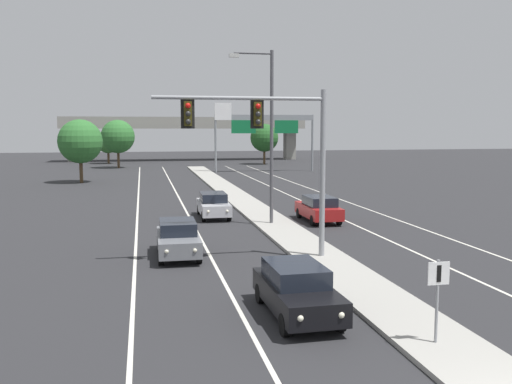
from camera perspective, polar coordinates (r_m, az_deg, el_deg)
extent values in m
cube|color=#9E9B93|center=(27.96, 4.43, -5.09)|extent=(2.40, 110.00, 0.15)
cube|color=silver|center=(33.93, -6.54, -3.17)|extent=(0.14, 100.00, 0.01)
cube|color=silver|center=(35.97, 8.56, -2.64)|extent=(0.14, 100.00, 0.01)
cube|color=silver|center=(33.81, -12.13, -3.31)|extent=(0.14, 100.00, 0.01)
cube|color=silver|center=(37.22, 13.34, -2.44)|extent=(0.14, 100.00, 0.01)
cylinder|color=gray|center=(24.18, 6.85, 1.86)|extent=(0.24, 0.24, 7.20)
cylinder|color=gray|center=(23.24, -1.64, 9.61)|extent=(7.22, 0.16, 0.16)
cube|color=black|center=(23.39, 0.11, 8.00)|extent=(0.56, 0.06, 1.20)
cube|color=#38330F|center=(23.35, 0.13, 8.00)|extent=(0.32, 0.32, 1.00)
sphere|color=red|center=(23.20, 0.21, 8.80)|extent=(0.22, 0.22, 0.22)
sphere|color=#282828|center=(23.19, 0.21, 8.01)|extent=(0.22, 0.22, 0.22)
sphere|color=#282828|center=(23.18, 0.21, 7.22)|extent=(0.22, 0.22, 0.22)
cube|color=black|center=(22.98, -7.03, 7.98)|extent=(0.56, 0.06, 1.20)
cube|color=#38330F|center=(22.94, -7.02, 7.98)|extent=(0.32, 0.32, 1.00)
sphere|color=red|center=(22.78, -7.00, 8.79)|extent=(0.22, 0.22, 0.22)
sphere|color=#282828|center=(22.77, -6.99, 7.99)|extent=(0.22, 0.22, 0.22)
sphere|color=#282828|center=(22.77, -6.98, 7.18)|extent=(0.22, 0.22, 0.22)
cube|color=white|center=(23.09, -3.41, 8.25)|extent=(0.70, 0.04, 0.70)
cylinder|color=gray|center=(15.40, 18.09, -10.63)|extent=(0.08, 0.08, 2.20)
cube|color=white|center=(15.17, 18.25, -7.95)|extent=(0.60, 0.03, 0.60)
cube|color=black|center=(15.15, 18.28, -7.97)|extent=(0.12, 0.01, 0.44)
cylinder|color=#4C4C51|center=(32.44, 1.62, 5.57)|extent=(0.20, 0.20, 10.00)
cylinder|color=#4C4C51|center=(32.48, -0.30, 14.06)|extent=(2.20, 0.12, 0.12)
cube|color=#B7B7B2|center=(32.26, -2.28, 13.84)|extent=(0.56, 0.28, 0.20)
cube|color=black|center=(17.24, 4.24, -10.47)|extent=(1.89, 4.44, 0.70)
cube|color=black|center=(17.27, 4.04, -8.26)|extent=(1.63, 2.41, 0.56)
sphere|color=#EAE5C6|center=(15.45, 8.75, -12.38)|extent=(0.18, 0.18, 0.18)
sphere|color=#EAE5C6|center=(15.08, 4.57, -12.80)|extent=(0.18, 0.18, 0.18)
cylinder|color=black|center=(16.25, 8.58, -12.90)|extent=(0.23, 0.64, 0.64)
cylinder|color=black|center=(15.77, 3.00, -13.45)|extent=(0.23, 0.64, 0.64)
cylinder|color=black|center=(18.94, 5.23, -10.01)|extent=(0.23, 0.64, 0.64)
cylinder|color=black|center=(18.53, 0.44, -10.37)|extent=(0.23, 0.64, 0.64)
cube|color=slate|center=(25.17, -8.01, -5.06)|extent=(1.85, 4.42, 0.70)
cube|color=black|center=(25.27, -8.06, -3.56)|extent=(1.61, 2.39, 0.56)
sphere|color=#EAE5C6|center=(23.07, -6.29, -5.98)|extent=(0.18, 0.18, 0.18)
sphere|color=#EAE5C6|center=(23.01, -9.16, -6.06)|extent=(0.18, 0.18, 0.18)
cylinder|color=black|center=(23.84, -5.87, -6.55)|extent=(0.23, 0.64, 0.64)
cylinder|color=black|center=(23.76, -9.74, -6.66)|extent=(0.23, 0.64, 0.64)
cylinder|color=black|center=(26.76, -6.45, -5.11)|extent=(0.23, 0.64, 0.64)
cylinder|color=black|center=(26.69, -9.89, -5.20)|extent=(0.23, 0.64, 0.64)
cube|color=#B7B7BC|center=(35.75, -4.38, -1.56)|extent=(1.85, 4.42, 0.70)
cube|color=black|center=(35.89, -4.43, -0.52)|extent=(1.61, 2.39, 0.56)
sphere|color=#EAE5C6|center=(33.68, -2.98, -1.97)|extent=(0.18, 0.18, 0.18)
sphere|color=#EAE5C6|center=(33.54, -4.93, -2.02)|extent=(0.18, 0.18, 0.18)
cylinder|color=black|center=(34.43, -2.77, -2.46)|extent=(0.23, 0.64, 0.64)
cylinder|color=black|center=(34.25, -5.42, -2.53)|extent=(0.23, 0.64, 0.64)
cylinder|color=black|center=(37.37, -3.42, -1.75)|extent=(0.23, 0.64, 0.64)
cylinder|color=black|center=(37.20, -5.87, -1.81)|extent=(0.23, 0.64, 0.64)
cube|color=maroon|center=(34.37, 6.42, -1.91)|extent=(1.82, 4.41, 0.70)
cube|color=black|center=(34.08, 6.55, -0.92)|extent=(1.59, 2.38, 0.56)
sphere|color=#EAE5C6|center=(36.27, 4.50, -1.37)|extent=(0.18, 0.18, 0.18)
sphere|color=#EAE5C6|center=(36.60, 6.24, -1.32)|extent=(0.18, 0.18, 0.18)
cylinder|color=black|center=(35.62, 4.45, -2.17)|extent=(0.22, 0.64, 0.64)
cylinder|color=black|center=(36.08, 6.90, -2.08)|extent=(0.22, 0.64, 0.64)
cylinder|color=black|center=(32.78, 5.88, -2.94)|extent=(0.22, 0.64, 0.64)
cylinder|color=black|center=(33.28, 8.51, -2.84)|extent=(0.22, 0.64, 0.64)
cylinder|color=gray|center=(71.92, -4.17, 4.98)|extent=(0.28, 0.28, 7.50)
cylinder|color=gray|center=(74.72, 5.80, 5.03)|extent=(0.28, 0.28, 7.50)
cube|color=gray|center=(73.03, 0.92, 7.65)|extent=(13.00, 0.36, 0.70)
cube|color=#0F6033|center=(72.26, -1.28, 6.71)|extent=(3.20, 0.08, 1.70)
cube|color=#0F6033|center=(73.49, 3.14, 6.70)|extent=(3.20, 0.08, 1.70)
cube|color=gray|center=(100.02, -7.28, 6.79)|extent=(42.40, 6.40, 1.10)
cube|color=gray|center=(97.04, -7.15, 7.39)|extent=(42.40, 0.36, 0.90)
cube|color=gray|center=(100.45, -18.27, 4.59)|extent=(1.80, 2.40, 5.65)
cube|color=gray|center=(103.30, 3.47, 4.95)|extent=(1.80, 2.40, 5.65)
cylinder|color=#4C3823|center=(61.13, -17.51, 2.08)|extent=(0.36, 0.36, 2.51)
sphere|color=#2D6B2D|center=(60.98, -17.61, 4.98)|extent=(4.59, 4.59, 4.59)
cylinder|color=#4C3823|center=(93.12, -14.91, 3.47)|extent=(0.36, 0.36, 2.07)
sphere|color=#387533|center=(93.03, -14.95, 5.03)|extent=(3.78, 3.78, 3.78)
cylinder|color=#4C3823|center=(88.39, 0.86, 3.65)|extent=(0.36, 0.36, 2.43)
sphere|color=#235623|center=(88.29, 0.86, 5.59)|extent=(4.44, 4.44, 4.44)
cylinder|color=#4C3823|center=(82.43, -13.94, 3.31)|extent=(0.36, 0.36, 2.62)
sphere|color=#2D6B2D|center=(82.32, -14.00, 5.55)|extent=(4.79, 4.79, 4.79)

